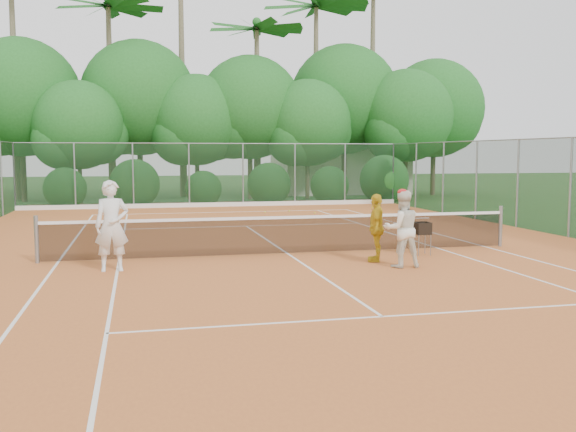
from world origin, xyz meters
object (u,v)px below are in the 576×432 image
at_px(player_yellow, 376,228).
at_px(ball_hopper, 422,229).
at_px(player_white, 112,226).
at_px(player_center_grp, 402,229).

xyz_separation_m(player_yellow, ball_hopper, (1.47, 0.66, -0.14)).
bearing_deg(player_yellow, player_white, -70.85).
height_order(player_yellow, ball_hopper, player_yellow).
distance_m(player_yellow, ball_hopper, 1.61).
height_order(player_white, ball_hopper, player_white).
height_order(player_white, player_center_grp, player_white).
height_order(player_white, player_yellow, player_white).
xyz_separation_m(player_white, ball_hopper, (7.42, 0.53, -0.33)).
relative_size(player_white, player_center_grp, 1.12).
bearing_deg(player_center_grp, player_white, 170.99).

